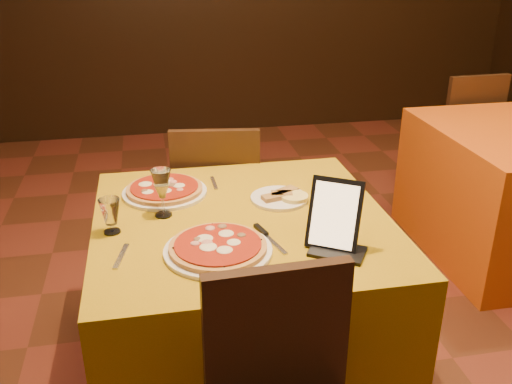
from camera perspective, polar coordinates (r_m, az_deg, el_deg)
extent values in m
cube|color=#5E2D19|center=(2.55, 3.35, -18.42)|extent=(6.00, 7.00, 0.01)
cube|color=#AE840B|center=(2.34, -1.32, -10.82)|extent=(1.10, 1.10, 0.75)
cylinder|color=white|center=(1.92, -3.82, -5.88)|extent=(0.36, 0.36, 0.01)
cylinder|color=#AD4C23|center=(1.91, -3.83, -5.46)|extent=(0.33, 0.33, 0.02)
cylinder|color=white|center=(2.37, -9.11, -0.03)|extent=(0.35, 0.35, 0.01)
cylinder|color=#AD4C23|center=(2.36, -9.13, 0.32)|extent=(0.31, 0.31, 0.02)
cylinder|color=white|center=(2.29, 2.33, -0.63)|extent=(0.23, 0.23, 0.01)
cylinder|color=olive|center=(2.28, 2.34, -0.24)|extent=(0.14, 0.14, 0.02)
cube|color=black|center=(1.92, 7.86, -2.23)|extent=(0.20, 0.18, 0.23)
cube|color=silver|center=(1.98, 1.62, -4.97)|extent=(0.07, 0.19, 0.01)
cube|color=silver|center=(1.94, -13.33, -6.27)|extent=(0.05, 0.16, 0.01)
cube|color=#A7A7AD|center=(2.45, -4.22, 0.89)|extent=(0.02, 0.14, 0.01)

